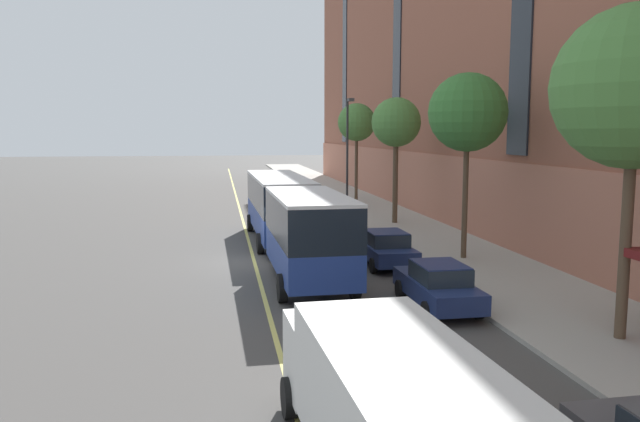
# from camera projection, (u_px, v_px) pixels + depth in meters

# --- Properties ---
(ground_plane) EXTENTS (260.00, 260.00, 0.00)m
(ground_plane) POSITION_uv_depth(u_px,v_px,m) (260.00, 262.00, 28.23)
(ground_plane) COLOR #4C4947
(sidewalk) EXTENTS (5.82, 160.00, 0.15)m
(sidewalk) POSITION_uv_depth(u_px,v_px,m) (435.00, 243.00, 32.64)
(sidewalk) COLOR #ADA89E
(sidewalk) RESTS_ON ground
(city_bus) EXTENTS (3.21, 19.19, 3.53)m
(city_bus) POSITION_uv_depth(u_px,v_px,m) (289.00, 213.00, 29.24)
(city_bus) COLOR navy
(city_bus) RESTS_ON ground
(parked_car_black_0) EXTENTS (2.07, 4.45, 1.56)m
(parked_car_black_0) POSITION_uv_depth(u_px,v_px,m) (316.00, 200.00, 46.46)
(parked_car_black_0) COLOR black
(parked_car_black_0) RESTS_ON ground
(parked_car_navy_1) EXTENTS (2.07, 4.50, 1.56)m
(parked_car_navy_1) POSITION_uv_depth(u_px,v_px,m) (304.00, 192.00, 53.15)
(parked_car_navy_1) COLOR navy
(parked_car_navy_1) RESTS_ON ground
(parked_car_darkgray_2) EXTENTS (2.00, 4.40, 1.56)m
(parked_car_darkgray_2) POSITION_uv_depth(u_px,v_px,m) (340.00, 220.00, 36.21)
(parked_car_darkgray_2) COLOR #4C4C51
(parked_car_darkgray_2) RESTS_ON ground
(parked_car_navy_3) EXTENTS (2.04, 4.59, 1.56)m
(parked_car_navy_3) POSITION_uv_depth(u_px,v_px,m) (385.00, 248.00, 27.36)
(parked_car_navy_3) COLOR navy
(parked_car_navy_3) RESTS_ON ground
(parked_car_navy_4) EXTENTS (1.95, 4.57, 1.56)m
(parked_car_navy_4) POSITION_uv_depth(u_px,v_px,m) (438.00, 285.00, 20.72)
(parked_car_navy_4) COLOR navy
(parked_car_navy_4) RESTS_ON ground
(parked_car_green_6) EXTENTS (2.02, 4.24, 1.56)m
(parked_car_green_6) POSITION_uv_depth(u_px,v_px,m) (293.00, 184.00, 60.51)
(parked_car_green_6) COLOR #23603D
(parked_car_green_6) RESTS_ON ground
(box_truck) EXTENTS (2.58, 7.47, 2.72)m
(box_truck) POSITION_uv_depth(u_px,v_px,m) (382.00, 400.00, 9.95)
(box_truck) COLOR silver
(box_truck) RESTS_ON ground
(street_tree_near_corner) EXTENTS (4.37, 4.37, 9.06)m
(street_tree_near_corner) POSITION_uv_depth(u_px,v_px,m) (635.00, 88.00, 16.50)
(street_tree_near_corner) COLOR brown
(street_tree_near_corner) RESTS_ON sidewalk
(street_tree_mid_block) EXTENTS (3.50, 3.50, 8.31)m
(street_tree_mid_block) POSITION_uv_depth(u_px,v_px,m) (468.00, 113.00, 27.60)
(street_tree_mid_block) COLOR brown
(street_tree_mid_block) RESTS_ON sidewalk
(street_tree_far_uptown) EXTENTS (3.07, 3.07, 7.83)m
(street_tree_far_uptown) POSITION_uv_depth(u_px,v_px,m) (396.00, 123.00, 38.71)
(street_tree_far_uptown) COLOR brown
(street_tree_far_uptown) RESTS_ON sidewalk
(street_tree_far_downtown) EXTENTS (3.02, 3.02, 7.98)m
(street_tree_far_downtown) POSITION_uv_depth(u_px,v_px,m) (357.00, 123.00, 49.75)
(street_tree_far_downtown) COLOR brown
(street_tree_far_downtown) RESTS_ON sidewalk
(street_lamp) EXTENTS (0.36, 1.48, 7.98)m
(street_lamp) POSITION_uv_depth(u_px,v_px,m) (348.00, 145.00, 42.86)
(street_lamp) COLOR #2D2D30
(street_lamp) RESTS_ON sidewalk
(lane_centerline) EXTENTS (0.16, 140.00, 0.01)m
(lane_centerline) POSITION_uv_depth(u_px,v_px,m) (251.00, 250.00, 31.12)
(lane_centerline) COLOR #E0D66B
(lane_centerline) RESTS_ON ground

